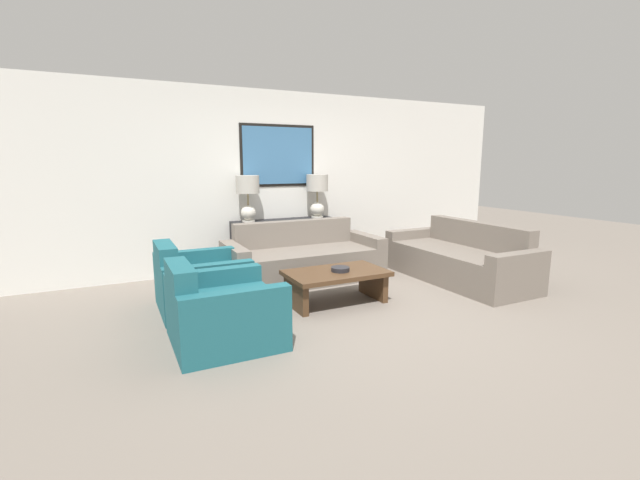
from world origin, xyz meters
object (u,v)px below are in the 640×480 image
Objects in this scene: armchair_near_back_wall at (200,284)px; armchair_near_camera at (222,313)px; decorative_bowl at (340,269)px; couch_by_side at (459,260)px; table_lamp_left at (248,193)px; console_table at (285,244)px; couch_by_back_wall at (303,260)px; table_lamp_right at (317,190)px; coffee_table at (336,279)px.

armchair_near_back_wall is 1.02m from armchair_near_camera.
couch_by_side is at bearing 4.55° from decorative_bowl.
decorative_bowl is at bearing -74.07° from table_lamp_left.
table_lamp_left is at bearing 146.30° from couch_by_side.
console_table is 0.74× the size of couch_by_back_wall.
table_lamp_right reaches higher than armchair_near_camera.
coffee_table is at bearing 139.77° from decorative_bowl.
couch_by_back_wall is 2.20m from armchair_near_camera.
table_lamp_left is 0.31× the size of couch_by_side.
couch_by_back_wall is (-0.55, -0.70, -0.90)m from table_lamp_right.
couch_by_back_wall is at bearing 46.40° from armchair_near_camera.
couch_by_side reaches higher than armchair_near_camera.
armchair_near_camera is (-1.44, -0.51, -0.01)m from coffee_table.
armchair_near_camera is at bearing -160.57° from coffee_table.
table_lamp_right is 1.27m from couch_by_back_wall.
console_table is 1.78m from coffee_table.
coffee_table is 1.53m from armchair_near_camera.
table_lamp_left is (-0.55, 0.00, 0.80)m from console_table.
decorative_bowl is 1.58m from armchair_near_back_wall.
armchair_near_back_wall reaches higher than decorative_bowl.
console_table is 0.70m from couch_by_back_wall.
decorative_bowl reaches higher than coffee_table.
console_table is at bearing 90.00° from couch_by_back_wall.
couch_by_side is 3.50m from armchair_near_camera.
decorative_bowl is at bearing -91.14° from console_table.
decorative_bowl is 0.23× the size of armchair_near_camera.
armchair_near_back_wall is (-1.48, 0.54, -0.13)m from decorative_bowl.
armchair_near_camera is at bearing -133.60° from couch_by_back_wall.
console_table is at bearing 88.86° from decorative_bowl.
table_lamp_left is 2.05m from coffee_table.
couch_by_back_wall reaches higher than coffee_table.
coffee_table is 1.22× the size of armchair_near_camera.
couch_by_side is 9.99× the size of decorative_bowl.
armchair_near_camera is at bearing -90.00° from armchair_near_back_wall.
table_lamp_left is 2.64m from armchair_near_camera.
armchair_near_camera is at bearing -162.07° from decorative_bowl.
decorative_bowl is (-0.59, -1.81, -0.77)m from table_lamp_right.
table_lamp_right is 0.71× the size of armchair_near_camera.
coffee_table is (-2.00, -0.13, 0.01)m from couch_by_side.
decorative_bowl is 0.23× the size of armchair_near_back_wall.
armchair_near_camera is (-1.51, -1.59, -0.00)m from couch_by_back_wall.
coffee_table is at bearing -74.89° from table_lamp_left.
table_lamp_right is 0.31× the size of couch_by_side.
console_table is at bearing 180.00° from table_lamp_right.
armchair_near_camera is (-0.96, -2.29, -0.90)m from table_lamp_left.
coffee_table is (-0.62, -1.78, -0.90)m from table_lamp_right.
couch_by_side is at bearing 3.60° from coffee_table.
couch_by_side is at bearing -33.70° from table_lamp_left.
table_lamp_right reaches higher than couch_by_side.
table_lamp_right is at bearing 0.00° from table_lamp_left.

